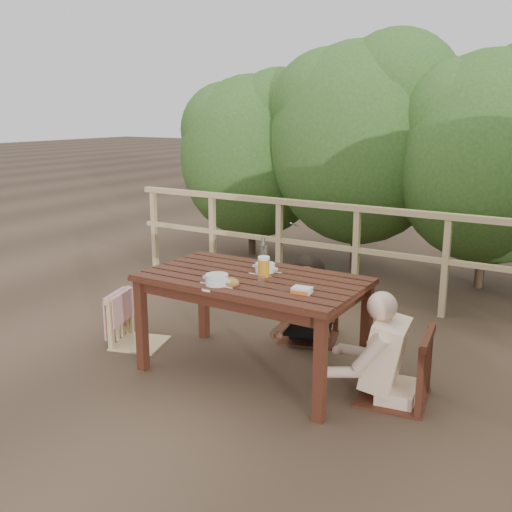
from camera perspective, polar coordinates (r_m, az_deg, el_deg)
The scene contains 16 objects.
ground at distance 4.54m, azimuth -0.34°, elevation -11.21°, with size 60.00×60.00×0.00m, color brown.
table at distance 4.40m, azimuth -0.34°, elevation -6.83°, with size 1.61×0.90×0.74m, color #391A10.
chair_left at distance 5.01m, azimuth -11.42°, elevation -3.94°, with size 0.42×0.42×0.84m, color tan.
chair_far at distance 5.04m, azimuth 5.30°, elevation -2.89°, with size 0.48×0.48×0.96m, color #391A10.
chair_right at distance 4.08m, azimuth 13.51°, elevation -7.31°, with size 0.48×0.48×0.96m, color #391A10.
woman at distance 5.02m, azimuth 5.43°, elevation -1.59°, with size 0.48×0.59×1.18m, color black, non-canonical shape.
diner_right at distance 4.02m, azimuth 14.03°, elevation -5.47°, with size 0.50×0.62×1.25m, color beige, non-canonical shape.
railing at distance 6.08m, azimuth 9.68°, elevation 0.17°, with size 5.60×0.10×1.01m, color tan.
hedge_row at distance 6.92m, azimuth 17.18°, elevation 13.10°, with size 6.60×1.60×3.80m, color #30511F, non-canonical shape.
soup_near at distance 4.07m, azimuth -3.83°, elevation -2.39°, with size 0.27×0.27×0.09m, color white.
soup_far at distance 4.38m, azimuth 0.90°, elevation -1.22°, with size 0.25×0.25×0.08m, color silver.
bread_roll at distance 4.05m, azimuth -2.43°, elevation -2.59°, with size 0.12×0.09×0.07m, color #AD713A.
beer_glass at distance 4.25m, azimuth 0.76°, elevation -1.14°, with size 0.09×0.09×0.17m, color orange.
bottle at distance 4.39m, azimuth 0.70°, elevation 0.07°, with size 0.06×0.06×0.27m, color silver.
tumbler at distance 4.04m, azimuth 0.48°, elevation -2.60°, with size 0.07×0.07×0.08m, color white.
butter_tub at distance 3.90m, azimuth 4.50°, elevation -3.44°, with size 0.13×0.09×0.06m, color silver.
Camera 1 is at (2.18, -3.49, 1.94)m, focal length 41.16 mm.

